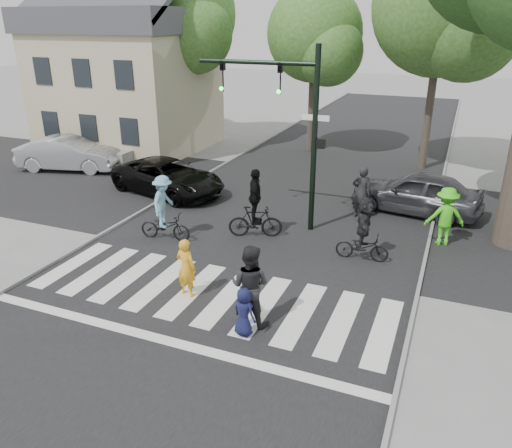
# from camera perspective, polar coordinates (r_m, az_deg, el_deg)

# --- Properties ---
(ground) EXTENTS (120.00, 120.00, 0.00)m
(ground) POSITION_cam_1_polar(r_m,az_deg,el_deg) (12.50, -7.49, -10.08)
(ground) COLOR gray
(ground) RESTS_ON ground
(road_stem) EXTENTS (10.00, 70.00, 0.01)m
(road_stem) POSITION_cam_1_polar(r_m,az_deg,el_deg) (16.48, 1.04, -1.46)
(road_stem) COLOR black
(road_stem) RESTS_ON ground
(road_cross) EXTENTS (70.00, 10.00, 0.01)m
(road_cross) POSITION_cam_1_polar(r_m,az_deg,el_deg) (19.10, 4.33, 1.91)
(road_cross) COLOR black
(road_cross) RESTS_ON ground
(curb_left) EXTENTS (0.10, 70.00, 0.10)m
(curb_left) POSITION_cam_1_polar(r_m,az_deg,el_deg) (18.75, -13.48, 1.08)
(curb_left) COLOR gray
(curb_left) RESTS_ON ground
(curb_right) EXTENTS (0.10, 70.00, 0.10)m
(curb_right) POSITION_cam_1_polar(r_m,az_deg,el_deg) (15.54, 18.70, -4.10)
(curb_right) COLOR gray
(curb_right) RESTS_ON ground
(crosswalk) EXTENTS (10.00, 3.85, 0.01)m
(crosswalk) POSITION_cam_1_polar(r_m,az_deg,el_deg) (12.98, -6.05, -8.62)
(crosswalk) COLOR silver
(crosswalk) RESTS_ON ground
(traffic_signal) EXTENTS (4.45, 0.29, 6.00)m
(traffic_signal) POSITION_cam_1_polar(r_m,az_deg,el_deg) (16.31, 3.90, 12.58)
(traffic_signal) COLOR black
(traffic_signal) RESTS_ON ground
(bg_tree_0) EXTENTS (5.46, 5.20, 8.97)m
(bg_tree_0) POSITION_cam_1_polar(r_m,az_deg,el_deg) (31.56, -16.15, 20.64)
(bg_tree_0) COLOR brown
(bg_tree_0) RESTS_ON ground
(bg_tree_1) EXTENTS (6.09, 5.80, 9.80)m
(bg_tree_1) POSITION_cam_1_polar(r_m,az_deg,el_deg) (28.32, -8.25, 22.16)
(bg_tree_1) COLOR brown
(bg_tree_1) RESTS_ON ground
(bg_tree_2) EXTENTS (5.04, 4.80, 8.40)m
(bg_tree_2) POSITION_cam_1_polar(r_m,az_deg,el_deg) (26.67, 7.11, 20.33)
(bg_tree_2) COLOR brown
(bg_tree_2) RESTS_ON ground
(bg_tree_3) EXTENTS (6.30, 6.00, 10.20)m
(bg_tree_3) POSITION_cam_1_polar(r_m,az_deg,el_deg) (24.35, 21.22, 21.67)
(bg_tree_3) COLOR brown
(bg_tree_3) RESTS_ON ground
(house) EXTENTS (8.40, 8.10, 8.82)m
(house) POSITION_cam_1_polar(r_m,az_deg,el_deg) (28.74, -14.49, 16.00)
(house) COLOR tan
(house) RESTS_ON ground
(pedestrian_woman) EXTENTS (0.63, 0.47, 1.59)m
(pedestrian_woman) POSITION_cam_1_polar(r_m,az_deg,el_deg) (12.89, -7.98, -4.96)
(pedestrian_woman) COLOR #F4A91F
(pedestrian_woman) RESTS_ON ground
(pedestrian_child) EXTENTS (0.67, 0.54, 1.18)m
(pedestrian_child) POSITION_cam_1_polar(r_m,az_deg,el_deg) (11.34, -1.40, -10.02)
(pedestrian_child) COLOR #14183F
(pedestrian_child) RESTS_ON ground
(pedestrian_adult) EXTENTS (0.97, 0.76, 1.99)m
(pedestrian_adult) POSITION_cam_1_polar(r_m,az_deg,el_deg) (11.55, -0.73, -7.02)
(pedestrian_adult) COLOR black
(pedestrian_adult) RESTS_ON ground
(cyclist_left) EXTENTS (1.76, 1.17, 2.15)m
(cyclist_left) POSITION_cam_1_polar(r_m,az_deg,el_deg) (16.23, -10.46, 1.31)
(cyclist_left) COLOR black
(cyclist_left) RESTS_ON ground
(cyclist_mid) EXTENTS (1.82, 1.16, 2.30)m
(cyclist_mid) POSITION_cam_1_polar(r_m,az_deg,el_deg) (16.16, -0.09, 1.66)
(cyclist_mid) COLOR black
(cyclist_mid) RESTS_ON ground
(cyclist_right) EXTENTS (1.59, 1.48, 1.97)m
(cyclist_right) POSITION_cam_1_polar(r_m,az_deg,el_deg) (14.94, 12.16, -0.94)
(cyclist_right) COLOR black
(cyclist_right) RESTS_ON ground
(car_suv) EXTENTS (5.41, 3.49, 1.39)m
(car_suv) POSITION_cam_1_polar(r_m,az_deg,el_deg) (20.76, -10.03, 5.32)
(car_suv) COLOR black
(car_suv) RESTS_ON ground
(car_silver) EXTENTS (5.02, 2.82, 1.57)m
(car_silver) POSITION_cam_1_polar(r_m,az_deg,el_deg) (25.32, -20.62, 7.53)
(car_silver) COLOR #B9BABF
(car_silver) RESTS_ON ground
(car_grey) EXTENTS (4.85, 2.52, 1.58)m
(car_grey) POSITION_cam_1_polar(r_m,az_deg,el_deg) (19.21, 17.84, 3.46)
(car_grey) COLOR #39393D
(car_grey) RESTS_ON ground
(bystander_hivis) EXTENTS (1.38, 1.06, 1.89)m
(bystander_hivis) POSITION_cam_1_polar(r_m,az_deg,el_deg) (16.69, 20.81, 0.81)
(bystander_hivis) COLOR #43D31B
(bystander_hivis) RESTS_ON ground
(bystander_dark) EXTENTS (0.72, 0.50, 1.91)m
(bystander_dark) POSITION_cam_1_polar(r_m,az_deg,el_deg) (18.19, 11.98, 3.59)
(bystander_dark) COLOR black
(bystander_dark) RESTS_ON ground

